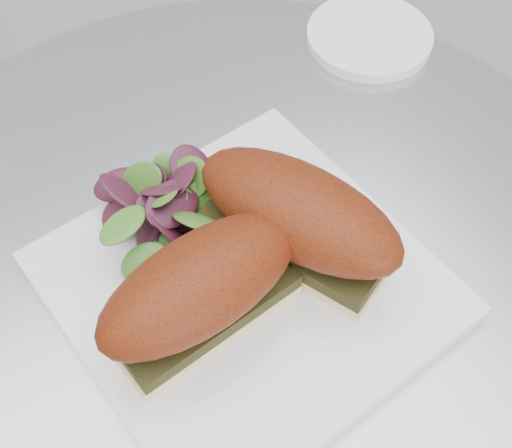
{
  "coord_description": "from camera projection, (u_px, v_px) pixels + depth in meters",
  "views": [
    {
      "loc": [
        -0.15,
        -0.28,
        1.23
      ],
      "look_at": [
        0.02,
        0.01,
        0.77
      ],
      "focal_mm": 50.0,
      "sensor_mm": 36.0,
      "label": 1
    }
  ],
  "objects": [
    {
      "name": "salad",
      "position": [
        162.0,
        206.0,
        0.57
      ],
      "size": [
        0.1,
        0.1,
        0.05
      ],
      "primitive_type": null,
      "color": "#4F832B",
      "rests_on": "plate"
    },
    {
      "name": "saucer",
      "position": [
        369.0,
        36.0,
        0.75
      ],
      "size": [
        0.13,
        0.13,
        0.01
      ],
      "primitive_type": "cylinder",
      "color": "white",
      "rests_on": "table"
    },
    {
      "name": "plate",
      "position": [
        246.0,
        286.0,
        0.57
      ],
      "size": [
        0.31,
        0.31,
        0.02
      ],
      "primitive_type": "cube",
      "rotation": [
        0.0,
        0.0,
        0.13
      ],
      "color": "white",
      "rests_on": "table"
    },
    {
      "name": "table",
      "position": [
        244.0,
        381.0,
        0.79
      ],
      "size": [
        0.7,
        0.7,
        0.73
      ],
      "color": "#A6A9AD",
      "rests_on": "ground"
    },
    {
      "name": "sandwich_right",
      "position": [
        298.0,
        218.0,
        0.55
      ],
      "size": [
        0.15,
        0.19,
        0.08
      ],
      "rotation": [
        0.0,
        0.0,
        -1.12
      ],
      "color": "#F2E097",
      "rests_on": "plate"
    },
    {
      "name": "sandwich_left",
      "position": [
        201.0,
        290.0,
        0.51
      ],
      "size": [
        0.18,
        0.1,
        0.08
      ],
      "rotation": [
        0.0,
        0.0,
        0.15
      ],
      "color": "#F2E097",
      "rests_on": "plate"
    }
  ]
}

